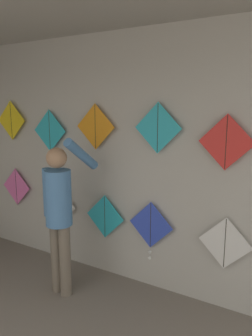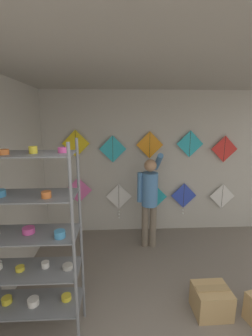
{
  "view_description": "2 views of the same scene",
  "coord_description": "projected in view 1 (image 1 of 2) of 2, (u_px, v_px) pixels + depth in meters",
  "views": [
    {
      "loc": [
        2.18,
        0.32,
        2.04
      ],
      "look_at": [
        0.51,
        3.09,
        1.4
      ],
      "focal_mm": 35.0,
      "sensor_mm": 36.0,
      "label": 1
    },
    {
      "loc": [
        -0.7,
        -0.94,
        2.26
      ],
      "look_at": [
        -0.51,
        3.09,
        1.39
      ],
      "focal_mm": 24.0,
      "sensor_mm": 36.0,
      "label": 2
    }
  ],
  "objects": [
    {
      "name": "kite_4",
      "position": [
        225.0,
        243.0,
        3.14
      ],
      "size": [
        0.52,
        0.01,
        0.52
      ],
      "color": "white"
    },
    {
      "name": "kite_8",
      "position": [
        158.0,
        128.0,
        3.31
      ],
      "size": [
        0.52,
        0.01,
        0.52
      ],
      "color": "#28B2C6"
    },
    {
      "name": "kite_2",
      "position": [
        105.0,
        217.0,
        3.85
      ],
      "size": [
        0.52,
        0.01,
        0.52
      ],
      "color": "#28B2C6"
    },
    {
      "name": "shopkeeper",
      "position": [
        59.0,
        208.0,
        3.43
      ],
      "size": [
        0.43,
        0.58,
        1.71
      ],
      "rotation": [
        0.0,
        0.0,
        -0.11
      ],
      "color": "#726656",
      "rests_on": "ground"
    },
    {
      "name": "kite_3",
      "position": [
        151.0,
        227.0,
        3.55
      ],
      "size": [
        0.52,
        0.04,
        0.66
      ],
      "color": "blue"
    },
    {
      "name": "kite_0",
      "position": [
        16.0,
        187.0,
        4.58
      ],
      "size": [
        0.52,
        0.01,
        0.52
      ],
      "color": "pink"
    },
    {
      "name": "kite_7",
      "position": [
        95.0,
        127.0,
        3.71
      ],
      "size": [
        0.52,
        0.01,
        0.52
      ],
      "color": "orange"
    },
    {
      "name": "kite_5",
      "position": [
        11.0,
        120.0,
        4.41
      ],
      "size": [
        0.52,
        0.01,
        0.52
      ],
      "color": "yellow"
    },
    {
      "name": "kite_6",
      "position": [
        50.0,
        131.0,
        4.08
      ],
      "size": [
        0.52,
        0.01,
        0.52
      ],
      "color": "#28B2C6"
    },
    {
      "name": "kite_1",
      "position": [
        59.0,
        209.0,
        4.22
      ],
      "size": [
        0.52,
        0.04,
        0.73
      ],
      "color": "white"
    },
    {
      "name": "kite_9",
      "position": [
        226.0,
        142.0,
        2.98
      ],
      "size": [
        0.52,
        0.01,
        0.52
      ],
      "color": "red"
    },
    {
      "name": "back_panel",
      "position": [
        103.0,
        159.0,
        3.83
      ],
      "size": [
        4.96,
        0.06,
        2.8
      ],
      "primitive_type": "cube",
      "color": "#BCB7AD",
      "rests_on": "ground"
    }
  ]
}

